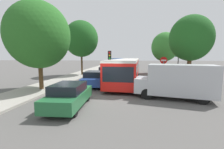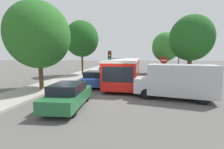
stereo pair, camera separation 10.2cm
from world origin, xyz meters
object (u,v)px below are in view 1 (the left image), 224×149
Objects in this scene: queued_car_navy at (106,72)px; tree_left_mid at (81,39)px; city_bus_rear at (118,62)px; queued_car_green at (69,95)px; queued_car_blue at (94,79)px; tree_left_near at (38,37)px; queued_car_white at (110,68)px; tree_right_mid at (165,47)px; white_van at (177,80)px; tree_right_near at (191,38)px; articulated_bus at (128,67)px; no_entry_sign at (163,66)px; traffic_light at (110,60)px; direction_sign_post at (178,59)px.

tree_left_mid is at bearing 67.89° from queued_car_navy.
queued_car_navy is at bearing -177.54° from city_bus_rear.
queued_car_green is at bearing -74.50° from tree_left_mid.
queued_car_green is 0.94× the size of queued_car_blue.
queued_car_white is at bearing 76.89° from tree_left_near.
queued_car_navy is 0.61× the size of tree_right_mid.
tree_right_near is (2.27, 4.15, 3.23)m from white_van.
tree_left_near reaches higher than articulated_bus.
articulated_bus is 8.44m from tree_left_mid.
articulated_bus is 5.16m from no_entry_sign.
traffic_light is 0.47× the size of tree_left_near.
tree_left_mid reaches higher than city_bus_rear.
queued_car_navy is 1.49× the size of no_entry_sign.
tree_right_near is (2.10, -0.87, 2.59)m from no_entry_sign.
queued_car_blue is at bearing -27.67° from articulated_bus.
tree_right_mid is at bearing 18.93° from tree_left_mid.
queued_car_white is 14.17m from direction_sign_post.
direction_sign_post is at bearing -94.59° from tree_right_mid.
articulated_bus is 3.83× the size of queued_car_white.
articulated_bus is 4.77m from traffic_light.
articulated_bus is 2.14× the size of tree_left_mid.
queued_car_green is at bearing -177.66° from city_bus_rear.
queued_car_white is 1.60× the size of no_entry_sign.
tree_right_mid is at bearing -86.88° from white_van.
city_bus_rear is 3.27× the size of traffic_light.
direction_sign_post is (8.21, 8.27, 1.86)m from queued_car_green.
direction_sign_post is (5.20, -3.00, 1.08)m from articulated_bus.
tree_left_mid is at bearing 172.04° from city_bus_rear.
tree_right_mid reaches higher than articulated_bus.
tree_right_near is 11.74m from tree_right_mid.
tree_left_near is at bearing -90.71° from tree_left_mid.
tree_left_near is 19.72m from tree_right_mid.
queued_car_blue is at bearing -64.05° from tree_left_mid.
direction_sign_post is (8.28, 2.08, 1.82)m from queued_car_blue.
traffic_light is 7.68m from tree_right_near.
tree_left_mid is at bearing -108.37° from articulated_bus.
queued_car_white is 7.91m from tree_left_mid.
tree_right_mid is at bearing -148.88° from city_bus_rear.
traffic_light is 7.02m from direction_sign_post.
queued_car_white is (-0.30, 13.21, 0.05)m from queued_car_blue.
direction_sign_post is (8.58, -11.13, 1.77)m from queued_car_white.
tree_right_near is at bearing -146.58° from queued_car_white.
queued_car_white is 1.33× the size of traffic_light.
city_bus_rear is 28.12m from direction_sign_post.
tree_right_mid is at bearing -38.84° from queued_car_blue.
articulated_bus reaches higher than queued_car_navy.
tree_left_near is (-5.34, -3.21, 1.92)m from traffic_light.
no_entry_sign is at bearing -129.47° from queued_car_navy.
traffic_light is 14.04m from tree_right_mid.
no_entry_sign is at bearing -102.43° from tree_right_mid.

